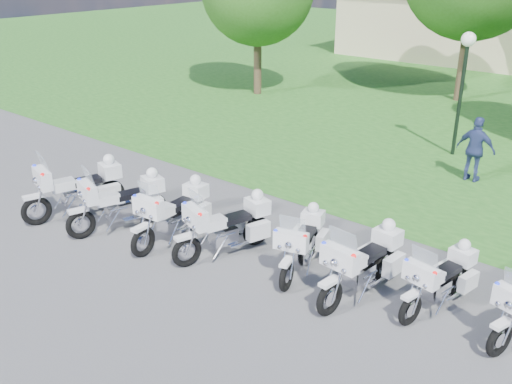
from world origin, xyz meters
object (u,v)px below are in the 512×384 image
Objects in this scene: motorcycle_1 at (123,201)px; lamp_post at (465,63)px; bystander_c at (476,150)px; motorcycle_4 at (302,241)px; motorcycle_6 at (441,278)px; motorcycle_2 at (174,212)px; motorcycle_3 at (228,225)px; motorcycle_5 at (364,262)px; motorcycle_0 at (79,187)px.

motorcycle_1 is 11.15m from lamp_post.
motorcycle_4 is at bearing 84.20° from bystander_c.
motorcycle_2 is at bearing 22.51° from motorcycle_6.
motorcycle_6 is 1.12× the size of bystander_c.
motorcycle_6 is (4.34, 0.98, -0.09)m from motorcycle_3.
motorcycle_2 is 8.79m from bystander_c.
motorcycle_5 is at bearing -151.67° from motorcycle_1.
motorcycle_1 reaches higher than motorcycle_6.
bystander_c is at bearing -120.48° from motorcycle_2.
motorcycle_3 is at bearing 73.32° from bystander_c.
motorcycle_6 is at bearing -152.82° from motorcycle_5.
lamp_post is (-1.87, 9.09, 2.27)m from motorcycle_5.
lamp_post reaches higher than motorcycle_3.
motorcycle_5 reaches higher than motorcycle_4.
motorcycle_1 is 7.26m from motorcycle_6.
motorcycle_2 is at bearing 15.00° from motorcycle_5.
bystander_c is at bearing -91.44° from motorcycle_3.
bystander_c reaches higher than motorcycle_4.
motorcycle_3 is 3.07m from motorcycle_5.
motorcycle_3 is (2.75, 0.64, -0.02)m from motorcycle_1.
bystander_c reaches higher than motorcycle_1.
motorcycle_0 is at bearing -117.14° from lamp_post.
motorcycle_3 is 1.26× the size of bystander_c.
motorcycle_6 is (1.31, 0.51, -0.08)m from motorcycle_5.
motorcycle_6 is 0.54× the size of lamp_post.
motorcycle_6 is 9.44m from lamp_post.
motorcycle_0 is at bearing 22.44° from motorcycle_6.
motorcycle_1 is at bearing 29.74° from motorcycle_3.
motorcycle_3 is (4.17, 0.84, -0.05)m from motorcycle_0.
bystander_c is (-1.85, 6.64, 0.34)m from motorcycle_6.
motorcycle_3 is at bearing 0.90° from motorcycle_4.
motorcycle_1 is 1.13× the size of motorcycle_4.
motorcycle_3 reaches higher than motorcycle_6.
motorcycle_5 is 7.18m from bystander_c.
lamp_post is 3.09m from bystander_c.
motorcycle_2 is at bearing 65.13° from bystander_c.
motorcycle_4 is 1.14× the size of bystander_c.
motorcycle_0 is 5.92m from motorcycle_4.
motorcycle_5 is 0.62× the size of lamp_post.
motorcycle_3 is at bearing -96.91° from lamp_post.
bystander_c is at bearing -55.56° from lamp_post.
motorcycle_2 is (1.35, 0.38, -0.02)m from motorcycle_1.
motorcycle_1 is 1.00× the size of motorcycle_2.
motorcycle_2 is at bearing -104.61° from lamp_post.
bystander_c is at bearing -64.08° from motorcycle_6.
motorcycle_5 is (7.20, 1.31, -0.05)m from motorcycle_0.
lamp_post is (-3.18, 8.58, 2.35)m from motorcycle_6.
motorcycle_3 is at bearing 14.45° from motorcycle_5.
motorcycle_5 is 1.15× the size of motorcycle_6.
motorcycle_0 is 4.26m from motorcycle_3.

